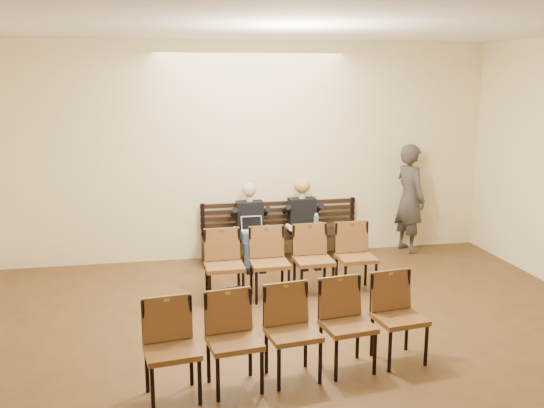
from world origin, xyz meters
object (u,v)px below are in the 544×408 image
Objects in this scene: bench at (282,246)px; water_bottle at (316,229)px; seated_man at (251,226)px; passerby at (410,190)px; seated_woman at (303,223)px; chair_row_front at (292,262)px; chair_row_back at (293,334)px; bag at (232,300)px; laptop at (253,233)px.

water_bottle reaches higher than bench.
passerby is (2.77, 0.22, 0.43)m from seated_man.
passerby is (1.91, 0.22, 0.43)m from seated_woman.
bench is at bearing 159.88° from seated_woman.
chair_row_back is (-0.51, -2.23, -0.01)m from chair_row_front.
bench is at bearing 146.17° from water_bottle.
seated_woman reaches higher than bag.
bench is 0.73m from laptop.
bench is at bearing 12.73° from seated_man.
chair_row_front reaches higher than bench.
bag is (-1.09, -2.00, -0.09)m from bench.
passerby reaches higher than seated_man.
chair_row_front is 0.81× the size of chair_row_back.
chair_row_front is at bearing -117.96° from water_bottle.
seated_man is 3.77m from chair_row_back.
laptop is 2.85m from passerby.
seated_man reaches higher than bench.
bench is 1.69m from chair_row_front.
bench is at bearing 81.79° from chair_row_front.
seated_man is 0.54× the size of chair_row_front.
laptop is at bearing 79.34° from chair_row_back.
seated_woman reaches higher than water_bottle.
bench is 3.96m from chair_row_back.
seated_man is 3.80× the size of laptop.
bag is at bearing 108.81° from passerby.
chair_row_front is (-0.55, -1.53, -0.15)m from seated_woman.
water_bottle is at bearing 90.16° from passerby.
bench is 0.68m from water_bottle.
water_bottle is (0.48, -0.32, 0.35)m from bench.
seated_woman reaches higher than chair_row_front.
laptop is 1.02m from water_bottle.
passerby is (2.77, 0.46, 0.49)m from laptop.
laptop is 0.16× the size of passerby.
bench is 1.23× the size of passerby.
chair_row_front is at bearing -97.62° from bench.
bag is (-0.56, -1.64, -0.44)m from laptop.
seated_woman is at bearing 83.13° from passerby.
chair_row_front is at bearing -85.56° from laptop.
laptop is 1.79m from bag.
bag is 1.95m from chair_row_back.
seated_woman reaches higher than laptop.
water_bottle is 1.51m from chair_row_front.
passerby is at bearing 0.24° from laptop.
seated_woman reaches higher than bench.
chair_row_back is at bearing -103.51° from chair_row_front.
passerby is (3.33, 2.10, 0.92)m from bag.
bag is 0.16× the size of chair_row_front.
chair_row_back is (0.36, -1.88, 0.33)m from bag.
seated_man is 0.86m from seated_woman.
bench is 0.68m from seated_man.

